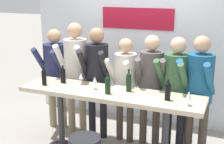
# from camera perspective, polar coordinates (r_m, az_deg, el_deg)

# --- Properties ---
(back_wall) EXTENTS (4.13, 0.12, 2.70)m
(back_wall) POSITION_cam_1_polar(r_m,az_deg,el_deg) (5.49, 5.69, 4.71)
(back_wall) COLOR silver
(back_wall) RESTS_ON ground_plane
(tasting_table) EXTENTS (2.53, 0.61, 0.99)m
(tasting_table) POSITION_cam_1_polar(r_m,az_deg,el_deg) (4.25, -0.47, -5.44)
(tasting_table) COLOR beige
(tasting_table) RESTS_ON ground_plane
(person_far_left) EXTENTS (0.48, 0.57, 1.70)m
(person_far_left) POSITION_cam_1_polar(r_m,az_deg,el_deg) (5.24, -10.31, 0.63)
(person_far_left) COLOR gray
(person_far_left) RESTS_ON ground_plane
(person_left) EXTENTS (0.47, 0.59, 1.82)m
(person_left) POSITION_cam_1_polar(r_m,az_deg,el_deg) (4.99, -6.70, 1.06)
(person_left) COLOR gray
(person_left) RESTS_ON ground_plane
(person_center_left) EXTENTS (0.46, 0.58, 1.77)m
(person_center_left) POSITION_cam_1_polar(r_m,az_deg,el_deg) (4.79, -2.76, 0.18)
(person_center_left) COLOR black
(person_center_left) RESTS_ON ground_plane
(person_center) EXTENTS (0.43, 0.53, 1.63)m
(person_center) POSITION_cam_1_polar(r_m,az_deg,el_deg) (4.68, 2.40, -1.30)
(person_center) COLOR #473D33
(person_center) RESTS_ON ground_plane
(person_center_right) EXTENTS (0.48, 0.59, 1.70)m
(person_center_right) POSITION_cam_1_polar(r_m,az_deg,el_deg) (4.60, 7.15, -1.24)
(person_center_right) COLOR #473D33
(person_center_right) RESTS_ON ground_plane
(person_right) EXTENTS (0.50, 0.60, 1.70)m
(person_right) POSITION_cam_1_polar(r_m,az_deg,el_deg) (4.46, 11.63, -1.96)
(person_right) COLOR black
(person_right) RESTS_ON ground_plane
(person_far_right) EXTENTS (0.51, 0.61, 1.74)m
(person_far_right) POSITION_cam_1_polar(r_m,az_deg,el_deg) (4.39, 15.61, -2.17)
(person_far_right) COLOR #473D33
(person_far_right) RESTS_ON ground_plane
(wine_bottle_0) EXTENTS (0.07, 0.07, 0.27)m
(wine_bottle_0) POSITION_cam_1_polar(r_m,az_deg,el_deg) (4.08, -0.79, -2.27)
(wine_bottle_0) COLOR black
(wine_bottle_0) RESTS_ON tasting_table
(wine_bottle_1) EXTENTS (0.07, 0.07, 0.28)m
(wine_bottle_1) POSITION_cam_1_polar(r_m,az_deg,el_deg) (4.55, -12.33, -0.78)
(wine_bottle_1) COLOR black
(wine_bottle_1) RESTS_ON tasting_table
(wine_bottle_2) EXTENTS (0.07, 0.07, 0.26)m
(wine_bottle_2) POSITION_cam_1_polar(r_m,az_deg,el_deg) (4.61, -8.95, -0.48)
(wine_bottle_2) COLOR black
(wine_bottle_2) RESTS_ON tasting_table
(wine_bottle_3) EXTENTS (0.07, 0.07, 0.31)m
(wine_bottle_3) POSITION_cam_1_polar(r_m,az_deg,el_deg) (4.18, 3.07, -1.70)
(wine_bottle_3) COLOR black
(wine_bottle_3) RESTS_ON tasting_table
(wine_bottle_4) EXTENTS (0.07, 0.07, 0.27)m
(wine_bottle_4) POSITION_cam_1_polar(r_m,az_deg,el_deg) (3.92, 10.16, -3.33)
(wine_bottle_4) COLOR black
(wine_bottle_4) RESTS_ON tasting_table
(wine_glass_0) EXTENTS (0.07, 0.07, 0.18)m
(wine_glass_0) POSITION_cam_1_polar(r_m,az_deg,el_deg) (4.27, -3.17, -1.55)
(wine_glass_0) COLOR silver
(wine_glass_0) RESTS_ON tasting_table
(wine_glass_1) EXTENTS (0.07, 0.07, 0.18)m
(wine_glass_1) POSITION_cam_1_polar(r_m,az_deg,el_deg) (3.79, 13.89, -4.19)
(wine_glass_1) COLOR silver
(wine_glass_1) RESTS_ON tasting_table
(wine_glass_2) EXTENTS (0.07, 0.07, 0.18)m
(wine_glass_2) POSITION_cam_1_polar(r_m,az_deg,el_deg) (4.49, -5.69, -0.76)
(wine_glass_2) COLOR silver
(wine_glass_2) RESTS_ON tasting_table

